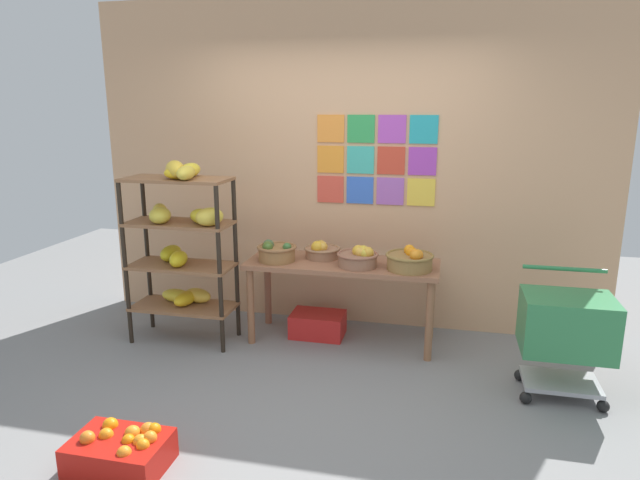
% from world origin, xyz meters
% --- Properties ---
extents(ground, '(9.13, 9.13, 0.00)m').
position_xyz_m(ground, '(0.00, 0.00, 0.00)').
color(ground, gray).
extents(back_wall_with_art, '(4.55, 0.07, 2.85)m').
position_xyz_m(back_wall_with_art, '(0.00, 1.59, 1.43)').
color(back_wall_with_art, tan).
rests_on(back_wall_with_art, ground).
extents(banana_shelf_unit, '(0.88, 0.47, 1.52)m').
position_xyz_m(banana_shelf_unit, '(-1.22, 0.84, 0.91)').
color(banana_shelf_unit, black).
rests_on(banana_shelf_unit, ground).
extents(display_table, '(1.57, 0.58, 0.69)m').
position_xyz_m(display_table, '(0.07, 1.12, 0.60)').
color(display_table, '#956044').
rests_on(display_table, ground).
extents(fruit_basket_left, '(0.33, 0.33, 0.17)m').
position_xyz_m(fruit_basket_left, '(0.22, 1.02, 0.77)').
color(fruit_basket_left, '#8E6148').
rests_on(fruit_basket_left, display_table).
extents(fruit_basket_back_right, '(0.33, 0.33, 0.17)m').
position_xyz_m(fruit_basket_back_right, '(-0.48, 1.03, 0.77)').
color(fruit_basket_back_right, olive).
rests_on(fruit_basket_back_right, display_table).
extents(fruit_basket_back_left, '(0.38, 0.38, 0.19)m').
position_xyz_m(fruit_basket_back_left, '(0.62, 1.02, 0.77)').
color(fruit_basket_back_left, olive).
rests_on(fruit_basket_back_left, display_table).
extents(fruit_basket_right, '(0.31, 0.31, 0.15)m').
position_xyz_m(fruit_basket_right, '(-0.13, 1.21, 0.75)').
color(fruit_basket_right, '#95684B').
rests_on(fruit_basket_right, display_table).
extents(produce_crate_under_table, '(0.45, 0.31, 0.20)m').
position_xyz_m(produce_crate_under_table, '(-0.15, 1.17, 0.10)').
color(produce_crate_under_table, red).
rests_on(produce_crate_under_table, ground).
extents(orange_crate_foreground, '(0.52, 0.35, 0.23)m').
position_xyz_m(orange_crate_foreground, '(-0.80, -0.83, 0.10)').
color(orange_crate_foreground, red).
rests_on(orange_crate_foreground, ground).
extents(shopping_cart, '(0.58, 0.47, 0.85)m').
position_xyz_m(shopping_cart, '(1.70, 0.54, 0.50)').
color(shopping_cart, black).
rests_on(shopping_cart, ground).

